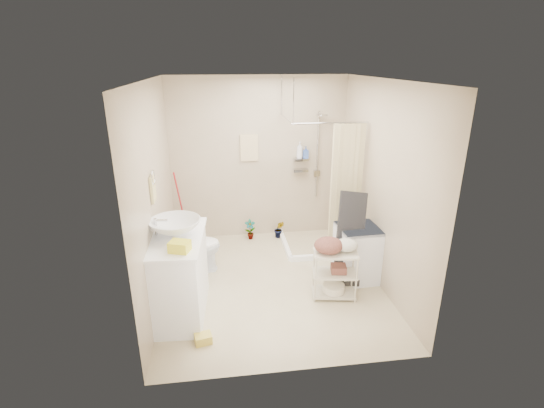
{
  "coord_description": "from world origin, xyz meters",
  "views": [
    {
      "loc": [
        -0.62,
        -4.54,
        2.81
      ],
      "look_at": [
        0.03,
        0.25,
        1.03
      ],
      "focal_mm": 26.0,
      "sensor_mm": 36.0,
      "label": 1
    }
  ],
  "objects": [
    {
      "name": "shampoo_bottle_a",
      "position": [
        0.65,
        1.53,
        1.45
      ],
      "size": [
        0.11,
        0.11,
        0.26
      ],
      "primitive_type": "imported",
      "rotation": [
        0.0,
        0.0,
        0.07
      ],
      "color": "silver",
      "rests_on": "shower"
    },
    {
      "name": "tp_holder",
      "position": [
        -1.36,
        0.05,
        0.72
      ],
      "size": [
        0.08,
        0.12,
        0.14
      ],
      "primitive_type": null,
      "color": "white",
      "rests_on": "wall_left"
    },
    {
      "name": "ironing_board",
      "position": [
        1.0,
        -0.11,
        0.64
      ],
      "size": [
        0.36,
        0.11,
        1.27
      ],
      "primitive_type": null,
      "rotation": [
        0.0,
        0.0,
        -0.0
      ],
      "color": "black",
      "rests_on": "ground"
    },
    {
      "name": "wall_front",
      "position": [
        0.0,
        -1.6,
        1.3
      ],
      "size": [
        2.8,
        0.04,
        2.6
      ],
      "primitive_type": "cube",
      "color": "#B9A88F",
      "rests_on": "ground"
    },
    {
      "name": "sink",
      "position": [
        -1.14,
        -0.46,
        1.07
      ],
      "size": [
        0.69,
        0.69,
        0.19
      ],
      "primitive_type": "imported",
      "rotation": [
        0.0,
        0.0,
        0.26
      ],
      "color": "silver",
      "rests_on": "vanity"
    },
    {
      "name": "counter_basket",
      "position": [
        -1.07,
        -0.85,
        1.03
      ],
      "size": [
        0.24,
        0.21,
        0.11
      ],
      "primitive_type": "cube",
      "rotation": [
        0.0,
        0.0,
        -0.32
      ],
      "color": "yellow",
      "rests_on": "vanity"
    },
    {
      "name": "ceiling",
      "position": [
        0.0,
        0.0,
        2.6
      ],
      "size": [
        2.8,
        3.2,
        0.04
      ],
      "primitive_type": "cube",
      "color": "silver",
      "rests_on": "ground"
    },
    {
      "name": "wall_left",
      "position": [
        -1.4,
        0.0,
        1.3
      ],
      "size": [
        0.04,
        3.2,
        2.6
      ],
      "primitive_type": "cube",
      "color": "#B9A88F",
      "rests_on": "ground"
    },
    {
      "name": "floor",
      "position": [
        0.0,
        0.0,
        0.0
      ],
      "size": [
        3.2,
        3.2,
        0.0
      ],
      "primitive_type": "plane",
      "color": "beige",
      "rests_on": "ground"
    },
    {
      "name": "wall_right",
      "position": [
        1.4,
        0.0,
        1.3
      ],
      "size": [
        0.04,
        3.2,
        2.6
      ],
      "primitive_type": "cube",
      "color": "#B9A88F",
      "rests_on": "ground"
    },
    {
      "name": "wall_back",
      "position": [
        0.0,
        1.6,
        1.3
      ],
      "size": [
        2.8,
        0.04,
        2.6
      ],
      "primitive_type": "cube",
      "color": "#B9A88F",
      "rests_on": "ground"
    },
    {
      "name": "potted_plant_a",
      "position": [
        -0.18,
        1.41,
        0.17
      ],
      "size": [
        0.19,
        0.14,
        0.34
      ],
      "primitive_type": "imported",
      "rotation": [
        0.0,
        0.0,
        0.1
      ],
      "color": "brown",
      "rests_on": "ground"
    },
    {
      "name": "washing_machine",
      "position": [
        1.14,
        -0.02,
        0.38
      ],
      "size": [
        0.54,
        0.55,
        0.75
      ],
      "primitive_type": "cube",
      "rotation": [
        0.0,
        0.0,
        0.05
      ],
      "color": "silver",
      "rests_on": "ground"
    },
    {
      "name": "potted_plant_b",
      "position": [
        0.31,
        1.4,
        0.15
      ],
      "size": [
        0.19,
        0.16,
        0.3
      ],
      "primitive_type": "imported",
      "rotation": [
        0.0,
        0.0,
        -0.18
      ],
      "color": "brown",
      "rests_on": "ground"
    },
    {
      "name": "towel_ring",
      "position": [
        -1.38,
        -0.2,
        1.47
      ],
      "size": [
        0.04,
        0.22,
        0.34
      ],
      "primitive_type": null,
      "color": "#D4C47B",
      "rests_on": "wall_left"
    },
    {
      "name": "laundry_rack",
      "position": [
        0.73,
        -0.41,
        0.37
      ],
      "size": [
        0.57,
        0.39,
        0.73
      ],
      "primitive_type": null,
      "rotation": [
        0.0,
        0.0,
        -0.16
      ],
      "color": "beige",
      "rests_on": "ground"
    },
    {
      "name": "floor_basket",
      "position": [
        -0.88,
        -1.08,
        0.07
      ],
      "size": [
        0.29,
        0.24,
        0.14
      ],
      "primitive_type": "cube",
      "rotation": [
        0.0,
        0.0,
        0.22
      ],
      "color": "#E4CD4A",
      "rests_on": "ground"
    },
    {
      "name": "shampoo_bottle_b",
      "position": [
        0.75,
        1.53,
        1.41
      ],
      "size": [
        0.09,
        0.09,
        0.19
      ],
      "primitive_type": "imported",
      "rotation": [
        0.0,
        0.0,
        -0.09
      ],
      "color": "#36539E",
      "rests_on": "shower"
    },
    {
      "name": "toilet",
      "position": [
        -1.04,
        0.48,
        0.37
      ],
      "size": [
        0.76,
        0.48,
        0.74
      ],
      "primitive_type": "imported",
      "rotation": [
        0.0,
        0.0,
        1.67
      ],
      "color": "white",
      "rests_on": "ground"
    },
    {
      "name": "shower",
      "position": [
        0.85,
        1.05,
        1.05
      ],
      "size": [
        1.1,
        1.1,
        2.1
      ],
      "primitive_type": null,
      "color": "white",
      "rests_on": "ground"
    },
    {
      "name": "vanity",
      "position": [
        -1.16,
        -0.49,
        0.49
      ],
      "size": [
        0.69,
        1.14,
        0.97
      ],
      "primitive_type": "cube",
      "rotation": [
        0.0,
        0.0,
        -0.06
      ],
      "color": "white",
      "rests_on": "ground"
    },
    {
      "name": "mop",
      "position": [
        -1.31,
        1.47,
        0.6
      ],
      "size": [
        0.14,
        0.14,
        1.2
      ],
      "primitive_type": null,
      "rotation": [
        0.0,
        0.0,
        0.21
      ],
      "color": "#B31B22",
      "rests_on": "ground"
    },
    {
      "name": "hanging_towel",
      "position": [
        -0.15,
        1.58,
        1.5
      ],
      "size": [
        0.28,
        0.03,
        0.42
      ],
      "primitive_type": "cube",
      "color": "beige",
      "rests_on": "wall_back"
    }
  ]
}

